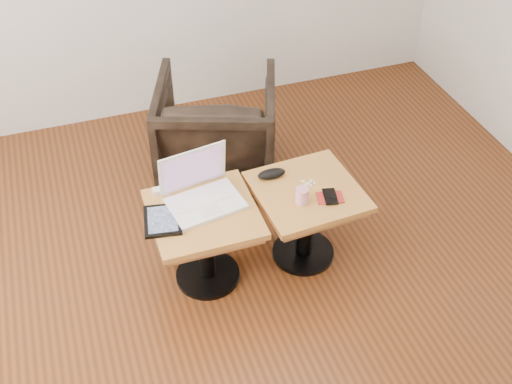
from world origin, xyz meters
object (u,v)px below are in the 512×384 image
object	(u,v)px
side_table_left	(205,229)
striped_cup	(302,196)
armchair	(217,129)
side_table_right	(306,207)
laptop	(201,192)

from	to	relation	value
side_table_left	striped_cup	distance (m)	0.52
armchair	side_table_right	bearing A→B (deg)	125.23
side_table_left	armchair	bearing A→B (deg)	69.88
side_table_right	striped_cup	distance (m)	0.19
side_table_left	side_table_right	bearing A→B (deg)	-1.12
striped_cup	armchair	world-z (taller)	armchair
side_table_right	armchair	size ratio (longest dim) A/B	0.77
side_table_right	armchair	bearing A→B (deg)	101.47
laptop	striped_cup	bearing A→B (deg)	-30.08
side_table_right	laptop	bearing A→B (deg)	166.03
side_table_right	striped_cup	size ratio (longest dim) A/B	6.53
striped_cup	armchair	xyz separation A→B (m)	(-0.17, 0.96, -0.19)
side_table_left	laptop	bearing A→B (deg)	79.56
armchair	side_table_left	bearing A→B (deg)	89.84
side_table_right	striped_cup	bearing A→B (deg)	-132.25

